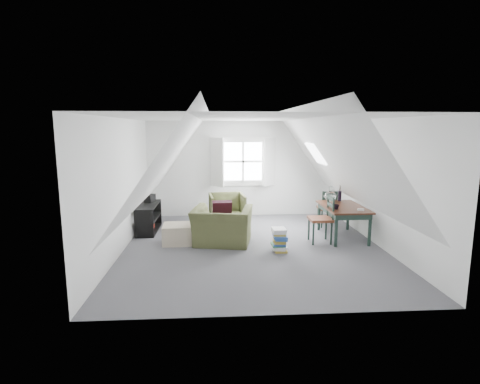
{
  "coord_description": "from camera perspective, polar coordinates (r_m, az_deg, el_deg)",
  "views": [
    {
      "loc": [
        -0.71,
        -7.07,
        2.31
      ],
      "look_at": [
        -0.22,
        0.6,
        1.0
      ],
      "focal_mm": 28.0,
      "sensor_mm": 36.0,
      "label": 1
    }
  ],
  "objects": [
    {
      "name": "dining_chair_far",
      "position": [
        9.09,
        13.2,
        -2.34
      ],
      "size": [
        0.41,
        0.41,
        0.88
      ],
      "rotation": [
        0.0,
        0.0,
        3.09
      ],
      "color": "brown",
      "rests_on": "floor"
    },
    {
      "name": "dining_chair_near",
      "position": [
        7.81,
        12.41,
        -3.93
      ],
      "size": [
        0.45,
        0.45,
        0.96
      ],
      "rotation": [
        0.0,
        0.0,
        -1.7
      ],
      "color": "brown",
      "rests_on": "floor"
    },
    {
      "name": "wall_right",
      "position": [
        7.84,
        20.53,
        1.29
      ],
      "size": [
        0.0,
        5.5,
        5.5
      ],
      "primitive_type": "plane",
      "rotation": [
        1.57,
        0.0,
        -1.57
      ],
      "color": "white",
      "rests_on": "ground"
    },
    {
      "name": "armchair_far",
      "position": [
        9.1,
        -1.97,
        -5.02
      ],
      "size": [
        0.9,
        0.92,
        0.77
      ],
      "primitive_type": "imported",
      "rotation": [
        0.0,
        0.0,
        0.09
      ],
      "color": "#484D2A",
      "rests_on": "floor"
    },
    {
      "name": "slope_right",
      "position": [
        7.44,
        14.06,
        5.27
      ],
      "size": [
        3.19,
        5.5,
        4.48
      ],
      "primitive_type": "plane",
      "rotation": [
        0.0,
        -2.19,
        0.0
      ],
      "color": "white",
      "rests_on": "wall_right"
    },
    {
      "name": "slope_left",
      "position": [
        7.14,
        -10.48,
        5.22
      ],
      "size": [
        3.19,
        5.5,
        4.48
      ],
      "primitive_type": "plane",
      "rotation": [
        0.0,
        2.19,
        0.0
      ],
      "color": "white",
      "rests_on": "wall_left"
    },
    {
      "name": "paper_box",
      "position": [
        7.86,
        17.92,
        -2.58
      ],
      "size": [
        0.12,
        0.09,
        0.04
      ],
      "primitive_type": "cube",
      "rotation": [
        0.0,
        0.0,
        -0.17
      ],
      "color": "white",
      "rests_on": "dining_table"
    },
    {
      "name": "wall_left",
      "position": [
        7.37,
        -17.7,
        0.95
      ],
      "size": [
        0.0,
        5.5,
        5.5
      ],
      "primitive_type": "plane",
      "rotation": [
        1.57,
        0.0,
        1.57
      ],
      "color": "white",
      "rests_on": "ground"
    },
    {
      "name": "ceiling",
      "position": [
        7.11,
        2.08,
        11.2
      ],
      "size": [
        5.5,
        5.5,
        0.0
      ],
      "primitive_type": "plane",
      "rotation": [
        3.14,
        0.0,
        0.0
      ],
      "color": "white",
      "rests_on": "wall_back"
    },
    {
      "name": "ottoman",
      "position": [
        7.75,
        -9.49,
        -6.31
      ],
      "size": [
        0.6,
        0.6,
        0.39
      ],
      "primitive_type": "cube",
      "rotation": [
        0.0,
        0.0,
        0.04
      ],
      "color": "tan",
      "rests_on": "floor"
    },
    {
      "name": "wall_front",
      "position": [
        4.51,
        5.5,
        -3.99
      ],
      "size": [
        5.0,
        0.0,
        5.0
      ],
      "primitive_type": "plane",
      "rotation": [
        -1.57,
        0.0,
        0.0
      ],
      "color": "white",
      "rests_on": "ground"
    },
    {
      "name": "demijohn",
      "position": [
        8.55,
        13.59,
        -0.56
      ],
      "size": [
        0.25,
        0.25,
        0.35
      ],
      "rotation": [
        0.0,
        0.0,
        0.23
      ],
      "color": "silver",
      "rests_on": "dining_table"
    },
    {
      "name": "floor",
      "position": [
        7.47,
        1.97,
        -8.33
      ],
      "size": [
        5.5,
        5.5,
        0.0
      ],
      "primitive_type": "plane",
      "color": "#515156",
      "rests_on": "ground"
    },
    {
      "name": "skylight",
      "position": [
        8.69,
        11.45,
        5.76
      ],
      "size": [
        0.35,
        0.75,
        0.47
      ],
      "primitive_type": "cube",
      "rotation": [
        0.0,
        0.95,
        0.0
      ],
      "color": "white",
      "rests_on": "slope_right"
    },
    {
      "name": "vase_twigs",
      "position": [
        8.73,
        14.96,
        -0.51
      ],
      "size": [
        0.07,
        0.08,
        0.58
      ],
      "rotation": [
        0.0,
        0.0,
        0.14
      ],
      "color": "black",
      "rests_on": "dining_table"
    },
    {
      "name": "electronics_box",
      "position": [
        8.92,
        -13.57,
        -0.98
      ],
      "size": [
        0.25,
        0.29,
        0.2
      ],
      "primitive_type": "cube",
      "rotation": [
        0.0,
        0.0,
        -0.37
      ],
      "color": "black",
      "rests_on": "media_shelf"
    },
    {
      "name": "media_shelf",
      "position": [
        8.73,
        -13.78,
        -4.06
      ],
      "size": [
        0.4,
        1.2,
        0.62
      ],
      "rotation": [
        0.0,
        0.0,
        0.03
      ],
      "color": "black",
      "rests_on": "floor"
    },
    {
      "name": "dormer_window",
      "position": [
        9.81,
        0.47,
        4.66
      ],
      "size": [
        1.71,
        0.35,
        1.3
      ],
      "color": "white",
      "rests_on": "wall_back"
    },
    {
      "name": "cup",
      "position": [
        7.85,
        14.46,
        -2.57
      ],
      "size": [
        0.14,
        0.14,
        0.1
      ],
      "primitive_type": "imported",
      "rotation": [
        0.0,
        0.0,
        -0.37
      ],
      "color": "black",
      "rests_on": "dining_table"
    },
    {
      "name": "wall_back",
      "position": [
        9.9,
        0.44,
        3.54
      ],
      "size": [
        5.0,
        0.0,
        5.0
      ],
      "primitive_type": "plane",
      "rotation": [
        1.57,
        0.0,
        0.0
      ],
      "color": "white",
      "rests_on": "ground"
    },
    {
      "name": "throw_pillow",
      "position": [
        7.64,
        -2.77,
        -2.75
      ],
      "size": [
        0.41,
        0.27,
        0.41
      ],
      "primitive_type": "cube",
      "rotation": [
        0.31,
        0.0,
        0.09
      ],
      "color": "#330E1A",
      "rests_on": "armchair_near"
    },
    {
      "name": "dining_table",
      "position": [
        8.23,
        15.45,
        -2.7
      ],
      "size": [
        0.82,
        1.37,
        0.69
      ],
      "rotation": [
        0.0,
        0.0,
        0.01
      ],
      "color": "#36190F",
      "rests_on": "floor"
    },
    {
      "name": "magazine_stack",
      "position": [
        7.19,
        6.04,
        -7.26
      ],
      "size": [
        0.33,
        0.39,
        0.44
      ],
      "rotation": [
        0.0,
        0.0,
        0.36
      ],
      "color": "#B29933",
      "rests_on": "floor"
    },
    {
      "name": "armchair_near",
      "position": [
        7.66,
        -2.71,
        -7.88
      ],
      "size": [
        1.31,
        1.2,
        0.74
      ],
      "primitive_type": "imported",
      "rotation": [
        0.0,
        0.0,
        2.95
      ],
      "color": "#484D2A",
      "rests_on": "floor"
    }
  ]
}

